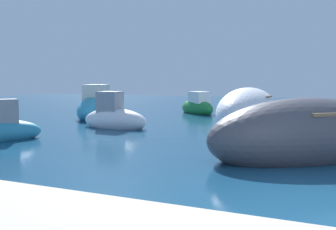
{
  "coord_description": "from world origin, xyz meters",
  "views": [
    {
      "loc": [
        -0.25,
        -6.05,
        2.0
      ],
      "look_at": [
        -6.55,
        8.66,
        0.52
      ],
      "focal_mm": 39.65,
      "sensor_mm": 36.0,
      "label": 1
    }
  ],
  "objects": [
    {
      "name": "moored_boat_8",
      "position": [
        -8.54,
        7.47,
        0.41
      ],
      "size": [
        3.09,
        1.36,
        1.79
      ],
      "rotation": [
        0.0,
        0.0,
        6.23
      ],
      "color": "white",
      "rests_on": "ground"
    },
    {
      "name": "moored_boat_2",
      "position": [
        -11.68,
        10.72,
        0.56
      ],
      "size": [
        3.06,
        4.48,
        2.14
      ],
      "rotation": [
        0.0,
        0.0,
        5.08
      ],
      "color": "teal",
      "rests_on": "ground"
    },
    {
      "name": "moored_boat_0",
      "position": [
        -0.67,
        4.15,
        0.56
      ],
      "size": [
        5.72,
        5.44,
        2.02
      ],
      "rotation": [
        0.0,
        0.0,
        0.73
      ],
      "color": "#3F3F47",
      "rests_on": "ground"
    },
    {
      "name": "moored_boat_7",
      "position": [
        -7.55,
        15.58,
        0.41
      ],
      "size": [
        3.19,
        3.03,
        1.59
      ],
      "rotation": [
        0.0,
        0.0,
        2.42
      ],
      "color": "#197233",
      "rests_on": "ground"
    },
    {
      "name": "moored_boat_6",
      "position": [
        -3.52,
        10.83,
        0.61
      ],
      "size": [
        2.58,
        5.99,
        2.19
      ],
      "rotation": [
        0.0,
        0.0,
        4.69
      ],
      "color": "white",
      "rests_on": "ground"
    }
  ]
}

